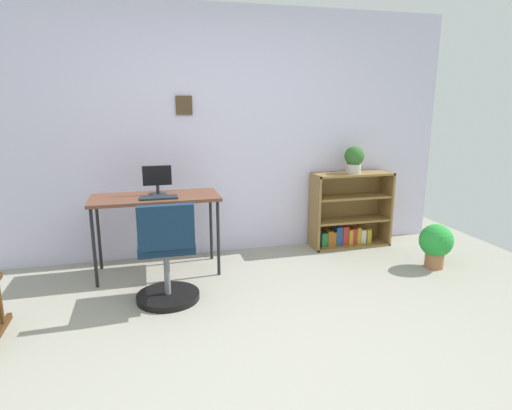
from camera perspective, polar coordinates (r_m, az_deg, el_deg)
The scene contains 9 objects.
ground_plane at distance 2.92m, azimuth 2.10°, elevation -19.68°, with size 6.24×6.24×0.00m, color gray.
wall_back at distance 4.56m, azimuth -5.71°, elevation 9.38°, with size 5.20×0.12×2.56m.
desk at distance 4.10m, azimuth -13.23°, elevation 0.33°, with size 1.18×0.52×0.75m.
monitor at distance 4.13m, azimuth -13.01°, elevation 3.30°, with size 0.27×0.16×0.27m.
keyboard at distance 3.97m, azimuth -12.80°, elevation 0.97°, with size 0.33×0.15×0.02m, color #1E272F.
office_chair at distance 3.53m, azimuth -11.82°, elevation -7.06°, with size 0.52×0.55×0.87m.
bookshelf_low at distance 4.98m, azimuth 12.11°, elevation -1.11°, with size 0.90×0.30×0.84m.
potted_plant_on_shelf at distance 4.83m, azimuth 12.94°, elevation 6.04°, with size 0.21×0.21×0.30m.
potted_plant_floor at distance 4.58m, azimuth 22.83°, elevation -4.69°, with size 0.32×0.32×0.44m.
Camera 1 is at (-0.72, -2.34, 1.60)m, focal length 30.04 mm.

